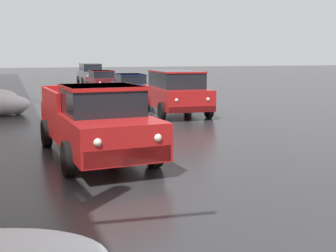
{
  "coord_description": "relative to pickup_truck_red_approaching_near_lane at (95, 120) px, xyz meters",
  "views": [
    {
      "loc": [
        -3.61,
        -2.09,
        2.38
      ],
      "look_at": [
        -0.54,
        6.36,
        0.95
      ],
      "focal_mm": 46.38,
      "sensor_mm": 36.0,
      "label": 1
    }
  ],
  "objects": [
    {
      "name": "snow_bank_near_corner_right",
      "position": [
        6.52,
        12.18,
        -0.61
      ],
      "size": [
        1.81,
        1.04,
        0.66
      ],
      "color": "white",
      "rests_on": "ground"
    },
    {
      "name": "pickup_truck_red_approaching_near_lane",
      "position": [
        0.0,
        0.0,
        0.0
      ],
      "size": [
        2.28,
        5.51,
        1.76
      ],
      "color": "red",
      "rests_on": "ground"
    },
    {
      "name": "suv_red_parked_kerbside_close",
      "position": [
        4.58,
        6.56,
        0.11
      ],
      "size": [
        2.34,
        4.4,
        1.82
      ],
      "color": "red",
      "rests_on": "ground"
    },
    {
      "name": "sedan_darkblue_parked_kerbside_mid",
      "position": [
        4.6,
        13.84,
        -0.13
      ],
      "size": [
        2.09,
        4.5,
        1.42
      ],
      "color": "navy",
      "rests_on": "ground"
    },
    {
      "name": "sedan_maroon_parked_far_down_block",
      "position": [
        4.36,
        20.77,
        -0.13
      ],
      "size": [
        1.95,
        3.96,
        1.42
      ],
      "color": "maroon",
      "rests_on": "ground"
    },
    {
      "name": "suv_grey_queued_behind_truck",
      "position": [
        4.83,
        28.23,
        0.11
      ],
      "size": [
        2.05,
        4.67,
        1.82
      ],
      "color": "slate",
      "rests_on": "ground"
    }
  ]
}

